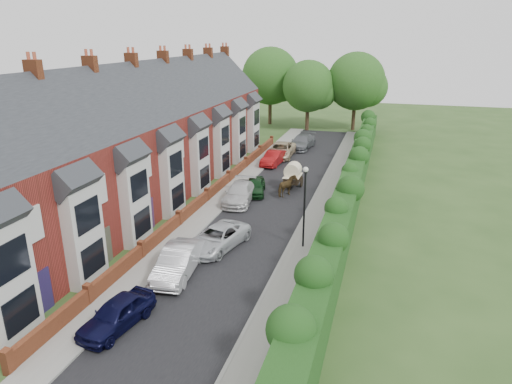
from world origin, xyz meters
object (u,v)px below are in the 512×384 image
at_px(car_silver_b, 218,238).
at_px(car_green, 255,186).
at_px(car_white, 240,193).
at_px(car_navy, 117,314).
at_px(horse, 287,186).
at_px(car_grey, 302,142).
at_px(lamppost, 305,197).
at_px(car_silver_a, 178,262).
at_px(horse_cart, 293,174).
at_px(car_red, 274,158).
at_px(car_beige, 281,150).

height_order(car_silver_b, car_green, car_silver_b).
relative_size(car_silver_b, car_white, 0.97).
xyz_separation_m(car_navy, horse, (3.37, 19.19, 0.14)).
bearing_deg(car_navy, car_grey, 97.56).
bearing_deg(car_green, car_grey, 74.96).
xyz_separation_m(car_white, horse, (3.25, 2.39, 0.09)).
distance_m(lamppost, car_white, 9.46).
bearing_deg(car_silver_b, car_navy, -85.77).
xyz_separation_m(car_white, car_grey, (1.28, 18.81, 0.04)).
relative_size(car_navy, car_silver_a, 0.84).
bearing_deg(car_navy, horse_cart, 90.81).
distance_m(car_red, car_beige, 3.16).
distance_m(car_silver_a, horse, 14.41).
bearing_deg(car_silver_b, horse, 92.64).
bearing_deg(car_red, car_silver_b, -79.95).
xyz_separation_m(lamppost, car_beige, (-6.40, 20.96, -2.54)).
distance_m(car_navy, horse_cart, 21.55).
relative_size(car_silver_b, car_red, 1.14).
bearing_deg(car_grey, car_green, -86.74).
bearing_deg(car_white, car_beige, 84.59).
height_order(car_silver_a, horse_cart, horse_cart).
xyz_separation_m(lamppost, car_green, (-5.67, 8.83, -2.64)).
relative_size(lamppost, car_red, 1.21).
distance_m(car_red, horse_cart, 7.55).
bearing_deg(horse_cart, car_green, -139.67).
distance_m(car_navy, car_white, 16.80).
bearing_deg(car_red, horse, -63.17).
distance_m(car_green, car_beige, 12.16).
bearing_deg(car_grey, lamppost, -73.28).
relative_size(lamppost, car_white, 1.02).
xyz_separation_m(car_green, horse, (2.64, 0.16, 0.16)).
bearing_deg(horse, horse_cart, -70.53).
xyz_separation_m(car_silver_a, car_green, (0.19, 13.97, -0.12)).
relative_size(car_navy, car_green, 1.03).
bearing_deg(lamppost, car_green, 122.72).
height_order(car_navy, car_silver_b, same).
bearing_deg(car_red, car_beige, 95.89).
xyz_separation_m(car_white, car_beige, (-0.12, 14.36, 0.02)).
bearing_deg(car_silver_b, car_white, 112.33).
height_order(car_beige, horse, horse).
distance_m(car_white, horse, 4.03).
relative_size(car_navy, car_beige, 0.73).
relative_size(car_silver_a, car_green, 1.23).
distance_m(car_silver_b, car_beige, 22.46).
relative_size(car_silver_a, horse, 2.46).
bearing_deg(car_silver_b, car_green, 107.07).
relative_size(car_white, horse_cart, 1.62).
bearing_deg(car_white, car_navy, -96.32).
bearing_deg(car_green, car_beige, 80.72).
distance_m(car_silver_a, car_grey, 30.56).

